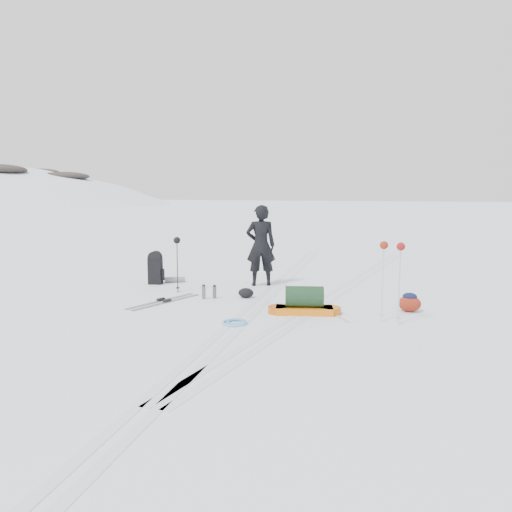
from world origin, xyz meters
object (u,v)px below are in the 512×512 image
object	(u,v)px
ski_poles_black	(177,247)
pulk_sled	(304,303)
expedition_rucksack	(158,269)
skier	(261,245)

from	to	relation	value
ski_poles_black	pulk_sled	bearing A→B (deg)	-11.09
ski_poles_black	expedition_rucksack	bearing A→B (deg)	148.93
skier	expedition_rucksack	xyz separation A→B (m)	(-2.44, -0.57, -0.59)
expedition_rucksack	ski_poles_black	distance (m)	1.32
skier	pulk_sled	distance (m)	2.97
skier	expedition_rucksack	size ratio (longest dim) A/B	2.38
pulk_sled	ski_poles_black	xyz separation A→B (m)	(-3.12, 1.09, 0.82)
skier	expedition_rucksack	bearing A→B (deg)	-9.41
pulk_sled	ski_poles_black	bearing A→B (deg)	146.91
pulk_sled	expedition_rucksack	bearing A→B (deg)	141.76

